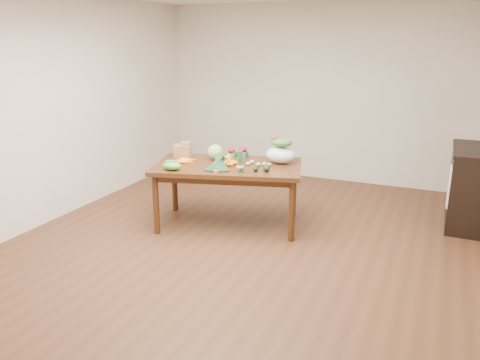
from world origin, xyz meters
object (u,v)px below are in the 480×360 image
at_px(kale_bunch, 218,163).
at_px(asparagus_bundle, 240,161).
at_px(cabinet, 472,187).
at_px(paper_bag, 182,150).
at_px(cabbage, 215,152).
at_px(salad_bag, 281,152).
at_px(mandarin_cluster, 229,162).
at_px(dining_table, 228,195).

distance_m(kale_bunch, asparagus_bundle, 0.27).
distance_m(cabinet, paper_bag, 3.51).
relative_size(cabbage, salad_bag, 0.54).
bearing_deg(kale_bunch, paper_bag, 135.84).
height_order(cabinet, cabbage, cabinet).
distance_m(mandarin_cluster, kale_bunch, 0.25).
relative_size(dining_table, cabinet, 1.66).
bearing_deg(paper_bag, mandarin_cluster, -9.88).
bearing_deg(asparagus_bundle, kale_bunch, 167.00).
xyz_separation_m(cabbage, kale_bunch, (0.23, -0.41, -0.01)).
height_order(paper_bag, mandarin_cluster, paper_bag).
distance_m(asparagus_bundle, salad_bag, 0.62).
height_order(dining_table, kale_bunch, kale_bunch).
relative_size(dining_table, asparagus_bundle, 6.78).
distance_m(cabinet, mandarin_cluster, 2.90).
relative_size(paper_bag, kale_bunch, 0.65).
xyz_separation_m(dining_table, salad_bag, (0.54, 0.31, 0.51)).
bearing_deg(dining_table, asparagus_bundle, -59.09).
height_order(mandarin_cluster, kale_bunch, kale_bunch).
relative_size(dining_table, mandarin_cluster, 9.42).
bearing_deg(dining_table, cabbage, 133.36).
relative_size(paper_bag, salad_bag, 0.74).
relative_size(paper_bag, asparagus_bundle, 1.05).
bearing_deg(dining_table, paper_bag, 155.98).
distance_m(cabinet, asparagus_bundle, 2.81).
distance_m(cabbage, salad_bag, 0.80).
xyz_separation_m(paper_bag, kale_bunch, (0.67, -0.36, -0.01)).
height_order(mandarin_cluster, asparagus_bundle, asparagus_bundle).
distance_m(dining_table, cabinet, 2.90).
bearing_deg(kale_bunch, cabbage, 104.17).
bearing_deg(salad_bag, mandarin_cluster, -146.73).
bearing_deg(dining_table, mandarin_cluster, -53.77).
height_order(asparagus_bundle, salad_bag, salad_bag).
bearing_deg(paper_bag, dining_table, -8.32).
height_order(cabbage, salad_bag, salad_bag).
bearing_deg(paper_bag, asparagus_bundle, -20.44).
bearing_deg(dining_table, salad_bag, 14.13).
bearing_deg(mandarin_cluster, paper_bag, 170.12).
distance_m(cabinet, kale_bunch, 3.04).
bearing_deg(mandarin_cluster, asparagus_bundle, -44.02).
distance_m(kale_bunch, salad_bag, 0.79).
bearing_deg(salad_bag, asparagus_bundle, -116.05).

